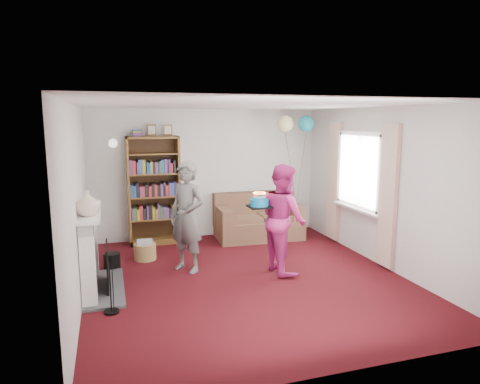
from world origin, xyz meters
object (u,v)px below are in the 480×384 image
object	(u,v)px
person_striped	(187,217)
person_magenta	(283,218)
bookcase	(154,191)
birthday_cake	(259,203)
sofa	(258,221)

from	to	relation	value
person_striped	person_magenta	xyz separation A→B (m)	(1.39, -0.44, -0.01)
bookcase	person_magenta	bearing A→B (deg)	-51.36
person_striped	birthday_cake	xyz separation A→B (m)	(1.00, -0.47, 0.25)
bookcase	birthday_cake	world-z (taller)	bookcase
person_magenta	birthday_cake	bearing A→B (deg)	89.05
sofa	person_striped	xyz separation A→B (m)	(-1.66, -1.46, 0.51)
person_magenta	birthday_cake	world-z (taller)	person_magenta
sofa	birthday_cake	bearing A→B (deg)	-106.59
bookcase	person_striped	xyz separation A→B (m)	(0.32, -1.69, -0.14)
birthday_cake	sofa	bearing A→B (deg)	71.05
bookcase	person_magenta	xyz separation A→B (m)	(1.71, -2.14, -0.15)
bookcase	sofa	world-z (taller)	bookcase
person_magenta	sofa	bearing A→B (deg)	-12.28
bookcase	person_magenta	world-z (taller)	bookcase
person_striped	person_magenta	bearing A→B (deg)	33.56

